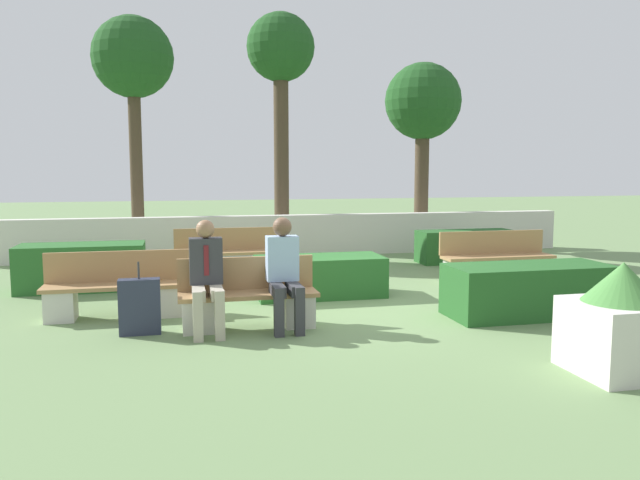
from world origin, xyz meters
The scene contains 17 objects.
ground_plane centered at (0.00, 0.00, 0.00)m, with size 60.00×60.00×0.00m, color #6B8956.
perimeter_wall centered at (0.00, 5.32, 0.45)m, with size 12.70×0.30×0.90m.
bench_front centered at (-1.67, -0.72, 0.31)m, with size 1.66×0.48×0.84m.
bench_left_side centered at (-1.57, 3.11, 0.32)m, with size 1.95×0.49×0.84m.
bench_right_side centered at (-3.24, 0.21, 0.32)m, with size 1.86×0.49×0.84m.
bench_back centered at (2.85, 1.52, 0.32)m, with size 1.95×0.48×0.84m.
person_seated_man centered at (-2.16, -0.86, 0.73)m, with size 0.38×0.63×1.32m.
person_seated_woman centered at (-1.26, -0.86, 0.74)m, with size 0.38×0.63×1.33m.
hedge_block_near_left centered at (3.27, 3.57, 0.33)m, with size 1.98×0.66×0.66m.
hedge_block_near_right centered at (-0.41, 0.93, 0.30)m, with size 1.90×0.87×0.60m.
hedge_block_mid_left centered at (1.97, -0.91, 0.33)m, with size 2.13×0.87×0.67m.
hedge_block_mid_right centered at (-3.96, 2.25, 0.36)m, with size 1.91×0.80×0.73m.
planter_corner_left centered at (1.53, -3.18, 0.49)m, with size 0.86×0.86×1.05m.
suitcase centered at (-2.93, -0.74, 0.33)m, with size 0.47×0.18×0.85m.
tree_leftmost centered at (-3.33, 6.39, 4.20)m, with size 1.76×1.76×5.20m.
tree_center_left centered at (-0.11, 6.10, 4.32)m, with size 1.53×1.53×5.38m.
tree_center_right centered at (3.30, 6.06, 3.39)m, with size 1.81×1.81×4.41m.
Camera 1 is at (-2.49, -8.09, 1.92)m, focal length 35.00 mm.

